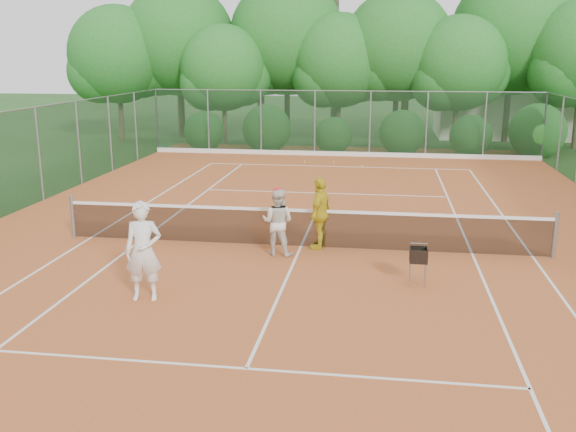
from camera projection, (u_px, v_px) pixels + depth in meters
The scene contains 14 objects.
ground at pixel (301, 248), 15.81m from camera, with size 120.00×120.00×0.00m, color #204619.
clay_court at pixel (301, 247), 15.81m from camera, with size 18.00×36.00×0.02m, color #B35929.
club_building at pixel (508, 110), 37.18m from camera, with size 8.00×5.00×3.00m, color beige.
tennis_net at pixel (301, 227), 15.68m from camera, with size 11.97×0.10×1.10m.
player_white at pixel (143, 251), 12.21m from camera, with size 0.70×0.46×1.93m, color white.
player_center_grp at pixel (278, 222), 15.03m from camera, with size 0.86×0.72×1.62m.
player_yellow at pixel (320, 213), 15.50m from camera, with size 1.03×0.43×1.76m, color gold.
ball_hopper at pixel (418, 256), 13.05m from camera, with size 0.34×0.34×0.79m.
stray_ball_a at pixel (304, 162), 28.17m from camera, with size 0.07×0.07×0.07m, color yellow.
stray_ball_b at pixel (334, 162), 28.25m from camera, with size 0.07×0.07×0.07m, color #E1EC36.
stray_ball_c at pixel (362, 166), 27.10m from camera, with size 0.07×0.07×0.07m, color #B8D130.
court_markings at pixel (301, 247), 15.80m from camera, with size 11.03×23.83×0.01m.
fence_back at pixel (342, 124), 29.83m from camera, with size 18.07×0.07×3.00m.
tropical_treeline at pixel (377, 45), 33.75m from camera, with size 32.10×8.49×15.03m.
Camera 1 is at (1.92, -15.02, 4.61)m, focal length 40.00 mm.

